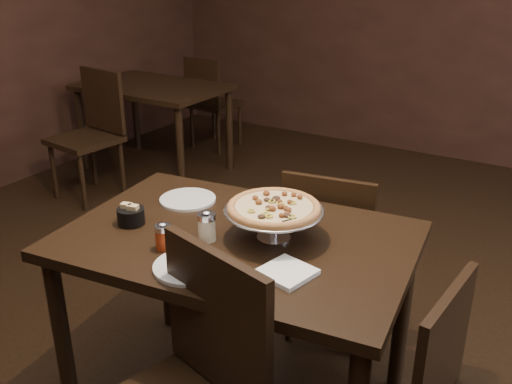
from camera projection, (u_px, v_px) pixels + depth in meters
The scene contains 14 objects.
room at pixel (292, 63), 1.84m from camera, with size 6.04×7.04×2.84m.
dining_table at pixel (237, 260), 2.11m from camera, with size 1.34×0.97×0.78m.
background_table at pixel (153, 96), 4.69m from camera, with size 1.17×0.78×0.73m.
pizza_stand at pixel (274, 208), 2.00m from camera, with size 0.36×0.36×0.15m.
parmesan_shaker at pixel (207, 226), 2.01m from camera, with size 0.07×0.07×0.12m.
pepper_flake_shaker at pixel (163, 236), 1.96m from camera, with size 0.06×0.06×0.10m.
packet_caddy at pixel (131, 215), 2.14m from camera, with size 0.10×0.10×0.08m.
napkin_stack at pixel (287, 272), 1.81m from camera, with size 0.15×0.15×0.02m, color white.
plate_left at pixel (188, 199), 2.35m from camera, with size 0.23×0.23×0.01m, color silver.
plate_near at pixel (190, 266), 1.85m from camera, with size 0.24×0.24×0.01m, color silver.
serving_spatula at pixel (299, 221), 1.91m from camera, with size 0.16×0.16×0.02m.
chair_far at pixel (332, 250), 2.60m from camera, with size 0.46×0.46×0.87m.
bg_chair_far at pixel (211, 100), 5.28m from camera, with size 0.43×0.43×0.86m.
bg_chair_near at pixel (92, 129), 4.23m from camera, with size 0.49×0.49×0.94m.
Camera 1 is at (0.93, -1.62, 1.73)m, focal length 40.00 mm.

